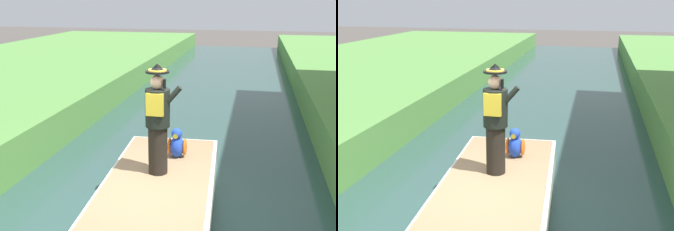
# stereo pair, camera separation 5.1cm
# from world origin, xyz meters

# --- Properties ---
(ground_plane) EXTENTS (80.00, 80.00, 0.00)m
(ground_plane) POSITION_xyz_m (0.00, 0.00, 0.00)
(ground_plane) COLOR #4C4742
(canal_water) EXTENTS (5.86, 48.00, 0.10)m
(canal_water) POSITION_xyz_m (0.00, 0.00, 0.05)
(canal_water) COLOR #2D4C47
(canal_water) RESTS_ON ground
(boat) EXTENTS (2.07, 4.31, 0.61)m
(boat) POSITION_xyz_m (0.00, 0.31, 0.40)
(boat) COLOR silver
(boat) RESTS_ON canal_water
(person_pirate) EXTENTS (0.61, 0.42, 1.85)m
(person_pirate) POSITION_xyz_m (-0.05, 0.54, 1.64)
(person_pirate) COLOR black
(person_pirate) RESTS_ON boat
(parrot_plush) EXTENTS (0.36, 0.34, 0.57)m
(parrot_plush) POSITION_xyz_m (0.12, 1.28, 0.95)
(parrot_plush) COLOR blue
(parrot_plush) RESTS_ON boat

